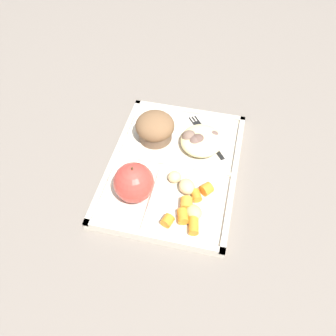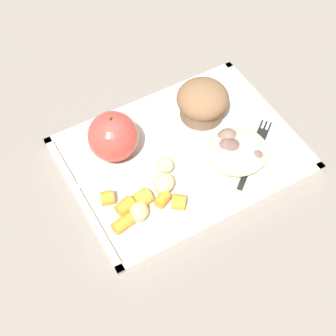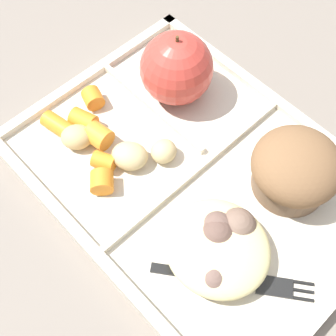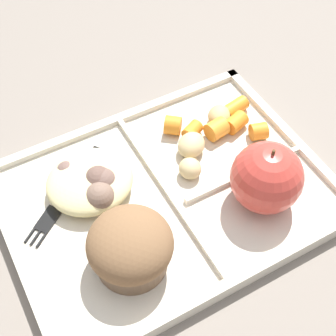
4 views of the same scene
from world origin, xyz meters
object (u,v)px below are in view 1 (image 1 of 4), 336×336
at_px(lunch_tray, 173,168).
at_px(bran_muffin, 155,128).
at_px(green_apple, 134,183).
at_px(plastic_fork, 205,135).

bearing_deg(lunch_tray, bran_muffin, 38.30).
bearing_deg(green_apple, lunch_tray, -33.20).
distance_m(lunch_tray, plastic_fork, 0.12).
bearing_deg(bran_muffin, green_apple, 180.00).
relative_size(lunch_tray, plastic_fork, 2.88).
height_order(bran_muffin, plastic_fork, bran_muffin).
height_order(lunch_tray, bran_muffin, bran_muffin).
bearing_deg(lunch_tray, green_apple, 146.80).
relative_size(green_apple, bran_muffin, 0.99).
height_order(lunch_tray, plastic_fork, lunch_tray).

